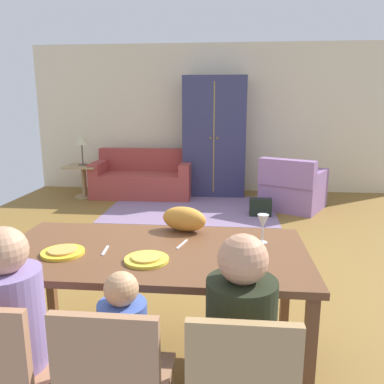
{
  "coord_description": "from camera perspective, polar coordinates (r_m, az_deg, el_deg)",
  "views": [
    {
      "loc": [
        0.23,
        -3.74,
        1.62
      ],
      "look_at": [
        -0.09,
        -0.35,
        0.85
      ],
      "focal_mm": 36.36,
      "sensor_mm": 36.0,
      "label": 1
    }
  ],
  "objects": [
    {
      "name": "plate_near_child",
      "position": [
        2.23,
        -6.69,
        -9.82
      ],
      "size": [
        0.25,
        0.25,
        0.02
      ],
      "primitive_type": "cylinder",
      "color": "yellow",
      "rests_on": "dining_table"
    },
    {
      "name": "person_woman",
      "position": [
        1.89,
        6.96,
        -23.24
      ],
      "size": [
        0.3,
        0.4,
        1.11
      ],
      "color": "#373A57",
      "rests_on": "ground_plane"
    },
    {
      "name": "fork",
      "position": [
        2.41,
        -12.61,
        -8.36
      ],
      "size": [
        0.03,
        0.15,
        0.01
      ],
      "primitive_type": "cube",
      "rotation": [
        0.0,
        0.0,
        0.08
      ],
      "color": "silver",
      "rests_on": "dining_table"
    },
    {
      "name": "person_man",
      "position": [
        2.12,
        -24.08,
        -20.02
      ],
      "size": [
        0.3,
        0.4,
        1.11
      ],
      "color": "#2C3E44",
      "rests_on": "ground_plane"
    },
    {
      "name": "pizza_near_child",
      "position": [
        2.22,
        -6.7,
        -9.46
      ],
      "size": [
        0.17,
        0.17,
        0.01
      ],
      "primitive_type": "cylinder",
      "color": "gold",
      "rests_on": "plate_near_child"
    },
    {
      "name": "person_child",
      "position": [
        1.98,
        -9.57,
        -24.27
      ],
      "size": [
        0.22,
        0.29,
        0.92
      ],
      "color": "#3D3A50",
      "rests_on": "ground_plane"
    },
    {
      "name": "area_rug",
      "position": [
        6.17,
        -0.1,
        -2.42
      ],
      "size": [
        2.6,
        1.8,
        0.01
      ],
      "primitive_type": "cube",
      "color": "gray",
      "rests_on": "ground_plane"
    },
    {
      "name": "handbag",
      "position": [
        5.85,
        10.0,
        -2.21
      ],
      "size": [
        0.32,
        0.16,
        0.26
      ],
      "primitive_type": "cube",
      "color": "black",
      "rests_on": "ground_plane"
    },
    {
      "name": "ground_plane",
      "position": [
        4.56,
        2.09,
        -8.22
      ],
      "size": [
        6.9,
        6.23,
        0.02
      ],
      "primitive_type": "cube",
      "color": "brown"
    },
    {
      "name": "side_table",
      "position": [
        7.11,
        -15.6,
        2.21
      ],
      "size": [
        0.56,
        0.56,
        0.58
      ],
      "color": "tan",
      "rests_on": "ground_plane"
    },
    {
      "name": "back_wall",
      "position": [
        7.42,
        3.6,
        10.64
      ],
      "size": [
        6.9,
        0.1,
        2.7
      ],
      "primitive_type": "cube",
      "color": "beige",
      "rests_on": "ground_plane"
    },
    {
      "name": "dining_chair_child",
      "position": [
        1.82,
        -11.18,
        -25.92
      ],
      "size": [
        0.42,
        0.42,
        0.87
      ],
      "color": "#AC7954",
      "rests_on": "ground_plane"
    },
    {
      "name": "table_lamp",
      "position": [
        7.03,
        -15.9,
        7.28
      ],
      "size": [
        0.26,
        0.26,
        0.54
      ],
      "color": "brown",
      "rests_on": "side_table"
    },
    {
      "name": "pizza_near_man",
      "position": [
        2.43,
        -18.44,
        -8.08
      ],
      "size": [
        0.17,
        0.17,
        0.01
      ],
      "primitive_type": "cylinder",
      "color": "gold",
      "rests_on": "plate_near_man"
    },
    {
      "name": "wine_glass",
      "position": [
        2.49,
        10.36,
        -4.46
      ],
      "size": [
        0.07,
        0.07,
        0.19
      ],
      "color": "silver",
      "rests_on": "dining_table"
    },
    {
      "name": "plate_near_man",
      "position": [
        2.43,
        -18.41,
        -8.41
      ],
      "size": [
        0.25,
        0.25,
        0.02
      ],
      "primitive_type": "cylinder",
      "color": "yellow",
      "rests_on": "dining_table"
    },
    {
      "name": "armoire",
      "position": [
        7.05,
        3.31,
        8.09
      ],
      "size": [
        1.1,
        0.59,
        2.1
      ],
      "color": "#323359",
      "rests_on": "ground_plane"
    },
    {
      "name": "dining_table",
      "position": [
        2.42,
        -5.75,
        -9.9
      ],
      "size": [
        1.86,
        0.95,
        0.76
      ],
      "color": "brown",
      "rests_on": "ground_plane"
    },
    {
      "name": "cat",
      "position": [
        2.69,
        -1.16,
        -3.97
      ],
      "size": [
        0.35,
        0.25,
        0.17
      ],
      "primitive_type": "ellipsoid",
      "rotation": [
        0.0,
        0.0,
        -0.32
      ],
      "color": "orange",
      "rests_on": "dining_table"
    },
    {
      "name": "armchair",
      "position": [
        6.31,
        14.5,
        0.43
      ],
      "size": [
        1.15,
        1.16,
        0.82
      ],
      "color": "#8F679C",
      "rests_on": "ground_plane"
    },
    {
      "name": "couch",
      "position": [
        7.08,
        -7.11,
        1.93
      ],
      "size": [
        1.74,
        0.86,
        0.82
      ],
      "color": "#A03E38",
      "rests_on": "ground_plane"
    },
    {
      "name": "knife",
      "position": [
        2.46,
        -1.47,
        -7.65
      ],
      "size": [
        0.06,
        0.17,
        0.01
      ],
      "primitive_type": "cube",
      "rotation": [
        0.0,
        0.0,
        -0.28
      ],
      "color": "silver",
      "rests_on": "dining_table"
    }
  ]
}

